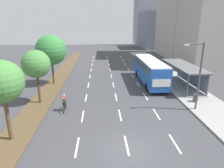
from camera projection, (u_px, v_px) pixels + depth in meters
ground_plane at (128, 149)px, 13.51m from camera, size 140.00×140.00×0.00m
median_strip at (61, 76)px, 32.09m from camera, size 2.60×52.00×0.12m
sidewalk_right at (166, 74)px, 33.09m from camera, size 4.50×52.00×0.15m
lane_divider_left at (89, 80)px, 29.71m from camera, size 0.14×45.39×0.01m
lane_divider_center at (112, 80)px, 29.91m from camera, size 0.14×45.39×0.01m
lane_divider_right at (135, 80)px, 30.11m from camera, size 0.14×45.39×0.01m
bus_shelter at (185, 73)px, 26.36m from camera, size 2.90×9.61×2.86m
bus at (150, 69)px, 27.96m from camera, size 2.54×11.29×3.37m
cyclist at (64, 103)px, 19.26m from camera, size 0.46×1.82×1.71m
median_tree_nearest at (2, 82)px, 13.21m from camera, size 2.96×2.96×5.89m
median_tree_second at (36, 64)px, 19.96m from camera, size 2.88×2.88×5.64m
median_tree_third at (51, 50)px, 26.48m from camera, size 4.08×4.08×6.74m
streetlight at (198, 72)px, 18.45m from camera, size 1.91×0.24×6.50m
trash_bin at (196, 98)px, 21.22m from camera, size 0.52×0.52×0.85m
building_near_right at (205, 12)px, 36.71m from camera, size 6.93×11.08×20.75m
building_mid_right at (178, 6)px, 48.33m from camera, size 6.34×15.35×24.83m
building_far_right at (153, 30)px, 67.30m from camera, size 7.13×13.55×12.01m
building_tall_right at (146, 12)px, 79.53m from camera, size 7.92×11.70×25.42m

